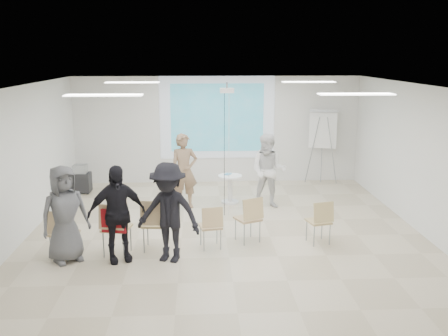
{
  "coord_description": "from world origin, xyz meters",
  "views": [
    {
      "loc": [
        -0.53,
        -9.42,
        3.61
      ],
      "look_at": [
        0.0,
        0.8,
        1.25
      ],
      "focal_mm": 40.0,
      "sensor_mm": 36.0,
      "label": 1
    }
  ],
  "objects_px": {
    "audience_mid": "(168,206)",
    "pedestal_table": "(230,187)",
    "chair_center": "(211,224)",
    "player_left": "(184,166)",
    "player_right": "(268,167)",
    "chair_right_far": "(320,219)",
    "laptop": "(156,222)",
    "audience_outer": "(64,208)",
    "audience_left": "(116,207)",
    "chair_left_inner": "(155,221)",
    "chair_left_mid": "(115,225)",
    "chair_far_left": "(61,230)",
    "av_cart": "(81,180)",
    "flipchart_easel": "(323,130)",
    "chair_right_inner": "(250,216)"
  },
  "relations": [
    {
      "from": "audience_mid",
      "to": "pedestal_table",
      "type": "bearing_deg",
      "value": 89.35
    },
    {
      "from": "audience_mid",
      "to": "chair_center",
      "type": "bearing_deg",
      "value": 53.34
    },
    {
      "from": "player_left",
      "to": "player_right",
      "type": "relative_size",
      "value": 1.03
    },
    {
      "from": "chair_right_far",
      "to": "laptop",
      "type": "bearing_deg",
      "value": 168.07
    },
    {
      "from": "chair_right_far",
      "to": "player_right",
      "type": "bearing_deg",
      "value": 92.14
    },
    {
      "from": "player_right",
      "to": "audience_outer",
      "type": "bearing_deg",
      "value": -124.27
    },
    {
      "from": "audience_left",
      "to": "player_right",
      "type": "bearing_deg",
      "value": 23.28
    },
    {
      "from": "chair_left_inner",
      "to": "laptop",
      "type": "height_order",
      "value": "chair_left_inner"
    },
    {
      "from": "chair_left_mid",
      "to": "laptop",
      "type": "relative_size",
      "value": 2.73
    },
    {
      "from": "audience_left",
      "to": "chair_far_left",
      "type": "bearing_deg",
      "value": 151.63
    },
    {
      "from": "laptop",
      "to": "chair_center",
      "type": "bearing_deg",
      "value": -178.52
    },
    {
      "from": "laptop",
      "to": "av_cart",
      "type": "bearing_deg",
      "value": -55.33
    },
    {
      "from": "chair_right_far",
      "to": "audience_mid",
      "type": "height_order",
      "value": "audience_mid"
    },
    {
      "from": "chair_left_inner",
      "to": "player_left",
      "type": "bearing_deg",
      "value": 84.76
    },
    {
      "from": "pedestal_table",
      "to": "laptop",
      "type": "xyz_separation_m",
      "value": [
        -1.58,
        -2.89,
        0.14
      ]
    },
    {
      "from": "player_right",
      "to": "chair_center",
      "type": "relative_size",
      "value": 2.32
    },
    {
      "from": "chair_left_mid",
      "to": "laptop",
      "type": "bearing_deg",
      "value": 34.72
    },
    {
      "from": "pedestal_table",
      "to": "audience_mid",
      "type": "height_order",
      "value": "audience_mid"
    },
    {
      "from": "audience_outer",
      "to": "flipchart_easel",
      "type": "distance_m",
      "value": 7.79
    },
    {
      "from": "pedestal_table",
      "to": "chair_right_far",
      "type": "bearing_deg",
      "value": -61.06
    },
    {
      "from": "pedestal_table",
      "to": "laptop",
      "type": "distance_m",
      "value": 3.3
    },
    {
      "from": "chair_left_mid",
      "to": "chair_right_inner",
      "type": "distance_m",
      "value": 2.56
    },
    {
      "from": "audience_left",
      "to": "chair_right_far",
      "type": "bearing_deg",
      "value": -12.42
    },
    {
      "from": "laptop",
      "to": "audience_mid",
      "type": "xyz_separation_m",
      "value": [
        0.28,
        -0.56,
        0.47
      ]
    },
    {
      "from": "chair_left_mid",
      "to": "flipchart_easel",
      "type": "height_order",
      "value": "flipchart_easel"
    },
    {
      "from": "chair_right_far",
      "to": "audience_left",
      "type": "relative_size",
      "value": 0.44
    },
    {
      "from": "audience_outer",
      "to": "chair_right_far",
      "type": "bearing_deg",
      "value": -27.94
    },
    {
      "from": "chair_right_far",
      "to": "audience_outer",
      "type": "distance_m",
      "value": 4.73
    },
    {
      "from": "audience_mid",
      "to": "av_cart",
      "type": "height_order",
      "value": "audience_mid"
    },
    {
      "from": "player_right",
      "to": "chair_left_inner",
      "type": "xyz_separation_m",
      "value": [
        -2.47,
        -2.63,
        -0.39
      ]
    },
    {
      "from": "chair_far_left",
      "to": "av_cart",
      "type": "xyz_separation_m",
      "value": [
        -0.65,
        4.4,
        -0.19
      ]
    },
    {
      "from": "player_left",
      "to": "chair_right_far",
      "type": "bearing_deg",
      "value": -56.91
    },
    {
      "from": "player_right",
      "to": "chair_left_inner",
      "type": "relative_size",
      "value": 1.95
    },
    {
      "from": "pedestal_table",
      "to": "audience_left",
      "type": "distance_m",
      "value": 4.1
    },
    {
      "from": "player_left",
      "to": "laptop",
      "type": "distance_m",
      "value": 2.66
    },
    {
      "from": "player_right",
      "to": "av_cart",
      "type": "distance_m",
      "value": 5.03
    },
    {
      "from": "player_right",
      "to": "audience_left",
      "type": "relative_size",
      "value": 0.98
    },
    {
      "from": "av_cart",
      "to": "audience_left",
      "type": "bearing_deg",
      "value": -68.21
    },
    {
      "from": "player_left",
      "to": "player_right",
      "type": "bearing_deg",
      "value": -15.22
    },
    {
      "from": "audience_outer",
      "to": "av_cart",
      "type": "distance_m",
      "value": 4.59
    },
    {
      "from": "player_left",
      "to": "chair_left_inner",
      "type": "xyz_separation_m",
      "value": [
        -0.48,
        -2.68,
        -0.42
      ]
    },
    {
      "from": "player_left",
      "to": "audience_mid",
      "type": "xyz_separation_m",
      "value": [
        -0.19,
        -3.14,
        -0.0
      ]
    },
    {
      "from": "chair_left_mid",
      "to": "chair_center",
      "type": "distance_m",
      "value": 1.77
    },
    {
      "from": "laptop",
      "to": "audience_left",
      "type": "relative_size",
      "value": 0.18
    },
    {
      "from": "chair_far_left",
      "to": "chair_left_mid",
      "type": "distance_m",
      "value": 0.95
    },
    {
      "from": "audience_left",
      "to": "flipchart_easel",
      "type": "distance_m",
      "value": 7.16
    },
    {
      "from": "audience_outer",
      "to": "player_right",
      "type": "bearing_deg",
      "value": 2.28
    },
    {
      "from": "pedestal_table",
      "to": "flipchart_easel",
      "type": "distance_m",
      "value": 3.43
    },
    {
      "from": "chair_right_inner",
      "to": "audience_left",
      "type": "height_order",
      "value": "audience_left"
    },
    {
      "from": "chair_right_far",
      "to": "audience_mid",
      "type": "distance_m",
      "value": 2.97
    }
  ]
}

